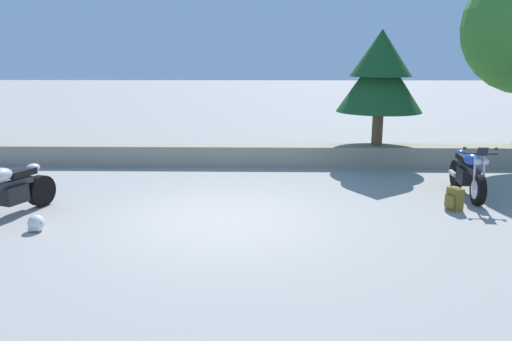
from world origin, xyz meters
TOP-DOWN VIEW (x-y plane):
  - ground_plane at (0.00, 0.00)m, footprint 120.00×120.00m
  - stone_wall at (0.00, 4.80)m, footprint 36.00×0.80m
  - motorcycle_silver_near_left at (-3.91, 0.09)m, footprint 0.98×1.99m
  - motorcycle_blue_centre at (5.17, 1.75)m, footprint 0.67×2.07m
  - rider_backpack at (4.51, 0.68)m, footprint 0.32×0.34m
  - rider_helmet at (-3.08, -0.67)m, footprint 0.28×0.28m
  - pine_tree_far_left at (3.90, 4.92)m, footprint 2.31×2.31m

SIDE VIEW (x-z plane):
  - ground_plane at x=0.00m, z-range 0.00..0.00m
  - rider_helmet at x=-3.08m, z-range 0.00..0.28m
  - rider_backpack at x=4.51m, z-range 0.01..0.48m
  - stone_wall at x=0.00m, z-range 0.00..0.55m
  - motorcycle_silver_near_left at x=-3.91m, z-range -0.10..1.07m
  - motorcycle_blue_centre at x=5.17m, z-range -0.10..1.07m
  - pine_tree_far_left at x=3.90m, z-range 0.96..4.06m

